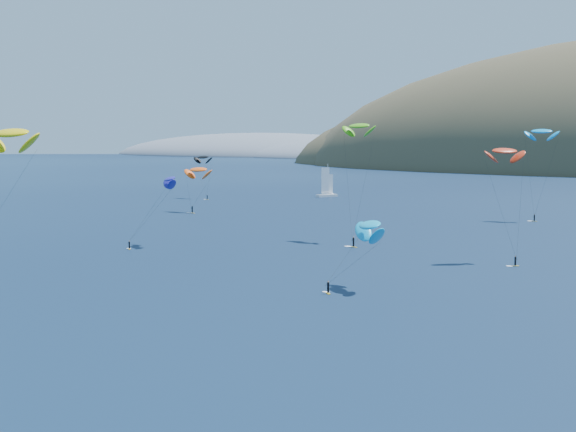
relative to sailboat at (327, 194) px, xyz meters
The scene contains 10 objects.
headland 640.87m from the sailboat, 124.76° to the left, with size 460.00×250.00×60.00m.
sailboat is the anchor object (origin of this frame).
kitesurfer_1 71.73m from the sailboat, 92.42° to the right, with size 9.23×7.21×14.96m.
kitesurfer_2 174.47m from the sailboat, 77.45° to the right, with size 11.28×11.97×25.61m.
kitesurfer_3 124.06m from the sailboat, 57.12° to the right, with size 9.61×13.72×26.47m.
kitesurfer_4 99.74m from the sailboat, 25.05° to the right, with size 8.85×6.66×25.75m.
kitesurfer_5 177.20m from the sailboat, 58.27° to the right, with size 8.90×12.14×11.67m.
kitesurfer_9 154.40m from the sailboat, 48.55° to the right, with size 8.18×8.86×21.54m.
kitesurfer_10 136.51m from the sailboat, 73.86° to the right, with size 7.25×13.27×15.41m.
kitesurfer_12 47.02m from the sailboat, 140.27° to the right, with size 10.15×7.07×16.82m.
Camera 1 is at (65.24, -30.89, 22.10)m, focal length 50.00 mm.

